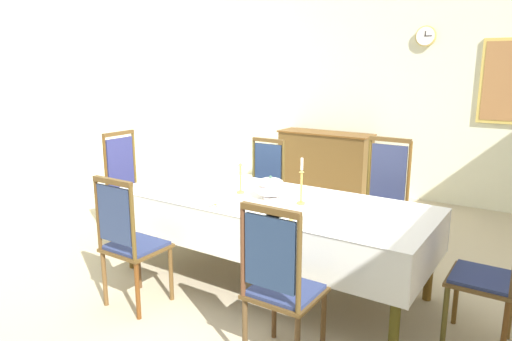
{
  "coord_description": "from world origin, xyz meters",
  "views": [
    {
      "loc": [
        2.03,
        -3.28,
        1.9
      ],
      "look_at": [
        -0.2,
        0.08,
        0.98
      ],
      "focal_mm": 32.69,
      "sensor_mm": 36.0,
      "label": 1
    }
  ],
  "objects_px": {
    "chair_south_b": "(280,284)",
    "chair_head_east": "(495,267)",
    "candlestick_west": "(241,176)",
    "bowl_far_left": "(206,172)",
    "spoon_primary": "(289,220)",
    "sideboard": "(324,161)",
    "bowl_near_right": "(228,204)",
    "chair_north_a": "(262,187)",
    "chair_south_a": "(130,240)",
    "chair_head_west": "(129,189)",
    "mounted_clock": "(426,36)",
    "bowl_near_left": "(274,217)",
    "dining_table": "(270,207)",
    "candlestick_east": "(301,185)",
    "spoon_secondary": "(218,203)",
    "chair_north_b": "(383,203)",
    "soup_tureen": "(270,187)"
  },
  "relations": [
    {
      "from": "bowl_far_left",
      "to": "soup_tureen",
      "type": "bearing_deg",
      "value": -21.11
    },
    {
      "from": "chair_south_a",
      "to": "dining_table",
      "type": "bearing_deg",
      "value": 54.08
    },
    {
      "from": "spoon_primary",
      "to": "sideboard",
      "type": "xyz_separation_m",
      "value": [
        -1.4,
        3.59,
        -0.33
      ]
    },
    {
      "from": "chair_north_a",
      "to": "sideboard",
      "type": "distance_m",
      "value": 2.22
    },
    {
      "from": "chair_south_b",
      "to": "chair_north_b",
      "type": "relative_size",
      "value": 0.9
    },
    {
      "from": "chair_north_b",
      "to": "bowl_near_left",
      "type": "height_order",
      "value": "chair_north_b"
    },
    {
      "from": "soup_tureen",
      "to": "chair_south_b",
      "type": "bearing_deg",
      "value": -55.15
    },
    {
      "from": "soup_tureen",
      "to": "spoon_primary",
      "type": "relative_size",
      "value": 1.4
    },
    {
      "from": "candlestick_west",
      "to": "chair_south_b",
      "type": "bearing_deg",
      "value": -44.35
    },
    {
      "from": "chair_south_b",
      "to": "spoon_primary",
      "type": "relative_size",
      "value": 6.23
    },
    {
      "from": "chair_south_b",
      "to": "candlestick_east",
      "type": "height_order",
      "value": "candlestick_east"
    },
    {
      "from": "chair_south_a",
      "to": "chair_head_west",
      "type": "distance_m",
      "value": 1.44
    },
    {
      "from": "chair_south_b",
      "to": "candlestick_east",
      "type": "distance_m",
      "value": 1.09
    },
    {
      "from": "candlestick_west",
      "to": "spoon_secondary",
      "type": "xyz_separation_m",
      "value": [
        0.03,
        -0.36,
        -0.15
      ]
    },
    {
      "from": "dining_table",
      "to": "spoon_secondary",
      "type": "height_order",
      "value": "spoon_secondary"
    },
    {
      "from": "chair_head_west",
      "to": "spoon_secondary",
      "type": "bearing_deg",
      "value": 76.33
    },
    {
      "from": "candlestick_east",
      "to": "spoon_secondary",
      "type": "bearing_deg",
      "value": -148.12
    },
    {
      "from": "soup_tureen",
      "to": "sideboard",
      "type": "distance_m",
      "value": 3.34
    },
    {
      "from": "candlestick_east",
      "to": "chair_head_west",
      "type": "bearing_deg",
      "value": 180.0
    },
    {
      "from": "chair_head_east",
      "to": "bowl_far_left",
      "type": "height_order",
      "value": "chair_head_east"
    },
    {
      "from": "candlestick_west",
      "to": "bowl_far_left",
      "type": "xyz_separation_m",
      "value": [
        -0.74,
        0.4,
        -0.13
      ]
    },
    {
      "from": "chair_south_b",
      "to": "bowl_near_right",
      "type": "xyz_separation_m",
      "value": [
        -0.83,
        0.57,
        0.23
      ]
    },
    {
      "from": "chair_south_b",
      "to": "bowl_far_left",
      "type": "relative_size",
      "value": 7.15
    },
    {
      "from": "bowl_near_left",
      "to": "mounted_clock",
      "type": "bearing_deg",
      "value": 89.69
    },
    {
      "from": "chair_south_a",
      "to": "spoon_primary",
      "type": "bearing_deg",
      "value": 25.17
    },
    {
      "from": "dining_table",
      "to": "mounted_clock",
      "type": "distance_m",
      "value": 3.77
    },
    {
      "from": "chair_south_b",
      "to": "spoon_primary",
      "type": "xyz_separation_m",
      "value": [
        -0.24,
        0.53,
        0.22
      ]
    },
    {
      "from": "chair_head_west",
      "to": "mounted_clock",
      "type": "xyz_separation_m",
      "value": [
        2.11,
        3.41,
        1.67
      ]
    },
    {
      "from": "bowl_far_left",
      "to": "spoon_primary",
      "type": "bearing_deg",
      "value": -29.36
    },
    {
      "from": "candlestick_west",
      "to": "bowl_near_right",
      "type": "relative_size",
      "value": 2.08
    },
    {
      "from": "chair_head_east",
      "to": "spoon_secondary",
      "type": "bearing_deg",
      "value": 100.05
    },
    {
      "from": "sideboard",
      "to": "chair_south_b",
      "type": "bearing_deg",
      "value": 111.75
    },
    {
      "from": "chair_head_east",
      "to": "spoon_secondary",
      "type": "distance_m",
      "value": 2.09
    },
    {
      "from": "chair_south_b",
      "to": "bowl_near_left",
      "type": "xyz_separation_m",
      "value": [
        -0.35,
        0.51,
        0.23
      ]
    },
    {
      "from": "dining_table",
      "to": "chair_head_east",
      "type": "relative_size",
      "value": 2.31
    },
    {
      "from": "chair_north_b",
      "to": "bowl_near_left",
      "type": "relative_size",
      "value": 7.73
    },
    {
      "from": "chair_north_a",
      "to": "candlestick_west",
      "type": "height_order",
      "value": "candlestick_west"
    },
    {
      "from": "chair_south_b",
      "to": "chair_head_east",
      "type": "bearing_deg",
      "value": 41.29
    },
    {
      "from": "chair_north_a",
      "to": "candlestick_east",
      "type": "bearing_deg",
      "value": 136.16
    },
    {
      "from": "dining_table",
      "to": "chair_north_b",
      "type": "height_order",
      "value": "chair_north_b"
    },
    {
      "from": "candlestick_west",
      "to": "bowl_near_right",
      "type": "bearing_deg",
      "value": -69.21
    },
    {
      "from": "chair_south_b",
      "to": "mounted_clock",
      "type": "height_order",
      "value": "mounted_clock"
    },
    {
      "from": "chair_head_east",
      "to": "spoon_secondary",
      "type": "relative_size",
      "value": 6.59
    },
    {
      "from": "chair_north_a",
      "to": "bowl_near_right",
      "type": "bearing_deg",
      "value": 111.71
    },
    {
      "from": "spoon_primary",
      "to": "mounted_clock",
      "type": "bearing_deg",
      "value": 102.02
    },
    {
      "from": "chair_south_a",
      "to": "chair_head_west",
      "type": "height_order",
      "value": "chair_head_west"
    },
    {
      "from": "chair_north_b",
      "to": "sideboard",
      "type": "bearing_deg",
      "value": -53.18
    },
    {
      "from": "chair_north_a",
      "to": "chair_head_east",
      "type": "xyz_separation_m",
      "value": [
        2.46,
        -0.96,
        0.02
      ]
    },
    {
      "from": "bowl_near_left",
      "to": "chair_north_a",
      "type": "bearing_deg",
      "value": 125.77
    },
    {
      "from": "bowl_near_right",
      "to": "candlestick_west",
      "type": "bearing_deg",
      "value": 110.79
    }
  ]
}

